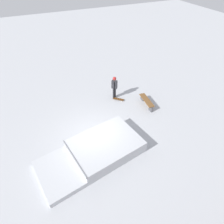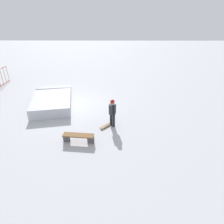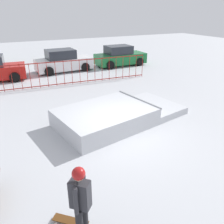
# 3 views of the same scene
# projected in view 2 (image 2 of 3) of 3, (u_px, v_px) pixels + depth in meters

# --- Properties ---
(ground_plane) EXTENTS (60.00, 60.00, 0.00)m
(ground_plane) POSITION_uv_depth(u_px,v_px,m) (70.00, 105.00, 14.52)
(ground_plane) COLOR #B7BABF
(skate_ramp) EXTENTS (5.78, 3.52, 0.74)m
(skate_ramp) POSITION_uv_depth(u_px,v_px,m) (53.00, 100.00, 14.52)
(skate_ramp) COLOR silver
(skate_ramp) RESTS_ON ground
(skater) EXTENTS (0.42, 0.42, 1.73)m
(skater) POSITION_uv_depth(u_px,v_px,m) (112.00, 111.00, 11.57)
(skater) COLOR black
(skater) RESTS_ON ground
(skateboard) EXTENTS (0.72, 0.69, 0.09)m
(skateboard) POSITION_uv_depth(u_px,v_px,m) (106.00, 126.00, 11.88)
(skateboard) COLOR #593314
(skateboard) RESTS_ON ground
(park_bench) EXTENTS (0.55, 1.65, 0.48)m
(park_bench) POSITION_uv_depth(u_px,v_px,m) (78.00, 137.00, 10.42)
(park_bench) COLOR brown
(park_bench) RESTS_ON ground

